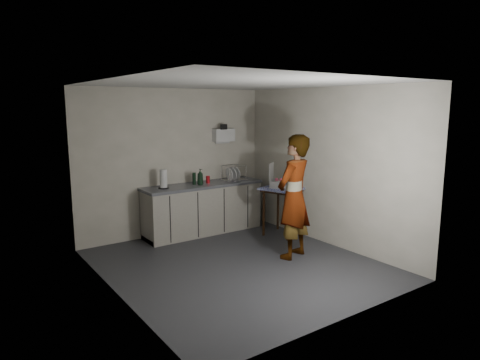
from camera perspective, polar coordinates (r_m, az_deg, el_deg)
ground at (r=6.39m, az=-0.20°, el=-11.18°), size 4.00×4.00×0.00m
wall_back at (r=7.75m, az=-8.68°, el=2.36°), size 3.60×0.02×2.60m
wall_right at (r=7.21m, az=11.53°, el=1.73°), size 0.02×4.00×2.60m
wall_left at (r=5.25m, az=-16.44°, el=-1.48°), size 0.02×4.00×2.60m
ceiling at (r=5.97m, az=-0.22°, el=12.73°), size 3.60×4.00×0.01m
kitchen_counter at (r=7.84m, az=-4.94°, el=-3.96°), size 2.24×0.62×0.91m
wall_shelf at (r=8.14m, az=-2.20°, el=5.98°), size 0.42×0.18×0.37m
side_table at (r=7.65m, az=5.76°, el=-1.82°), size 0.85×0.85×0.87m
standing_man at (r=6.50m, az=7.19°, el=-2.24°), size 0.80×0.65×1.88m
soap_bottle at (r=7.61m, az=-5.33°, el=0.42°), size 0.13×0.13×0.29m
soda_can at (r=7.77m, az=-4.30°, el=0.06°), size 0.07×0.07×0.13m
dark_bottle at (r=7.66m, az=-6.13°, el=0.19°), size 0.06×0.06×0.21m
paper_towel at (r=7.37m, az=-10.17°, el=0.07°), size 0.18×0.18×0.32m
dish_rack at (r=8.03m, az=-0.87°, el=0.40°), size 0.42×0.31×0.29m
bakery_box at (r=7.62m, az=5.18°, el=-0.27°), size 0.43×0.44×0.43m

